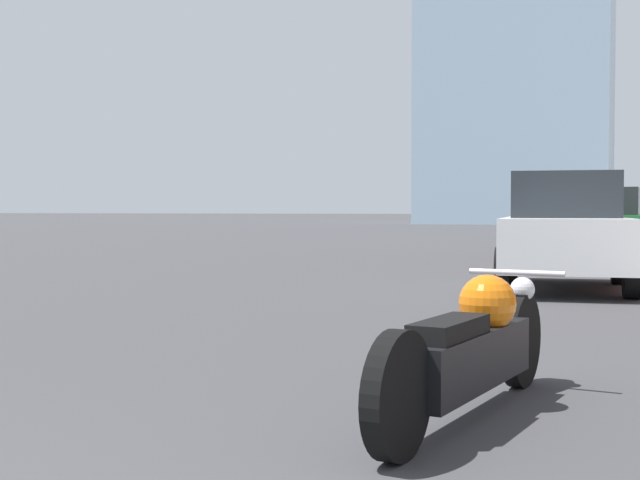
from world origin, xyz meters
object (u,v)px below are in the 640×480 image
motorcycle (473,348)px  parked_car_white (565,232)px  parked_car_green (606,221)px  parked_car_yellow (621,217)px

motorcycle → parked_car_white: 8.25m
parked_car_white → parked_car_green: size_ratio=0.98×
parked_car_white → parked_car_yellow: parked_car_yellow is taller
parked_car_yellow → parked_car_white: bearing=-88.5°
motorcycle → parked_car_yellow: parked_car_yellow is taller
parked_car_yellow → motorcycle: bearing=-88.0°
motorcycle → parked_car_green: (0.07, 18.82, 0.46)m
motorcycle → parked_car_yellow: bearing=98.9°
parked_car_green → parked_car_yellow: parked_car_yellow is taller
parked_car_white → parked_car_yellow: bearing=84.0°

